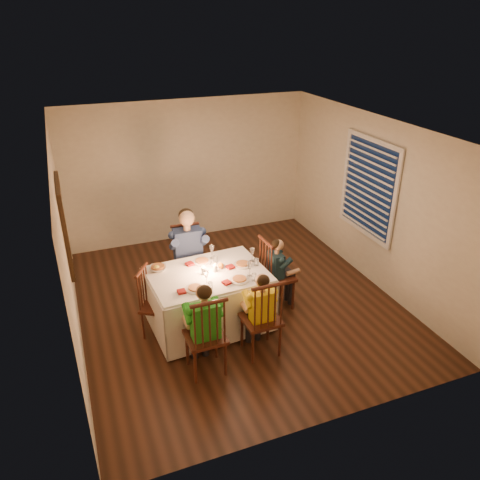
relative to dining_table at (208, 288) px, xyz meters
name	(u,v)px	position (x,y,z in m)	size (l,w,h in m)	color
ground	(237,301)	(0.55, 0.38, -0.58)	(5.00, 5.00, 0.00)	black
wall_left	(66,250)	(-1.70, 0.38, 0.72)	(0.02, 5.00, 2.60)	beige
wall_right	(373,201)	(2.80, 0.38, 0.72)	(0.02, 5.00, 2.60)	beige
wall_back	(188,171)	(0.55, 2.88, 0.72)	(4.50, 0.02, 2.60)	beige
ceiling	(236,129)	(0.55, 0.38, 2.02)	(5.00, 5.00, 0.00)	white
dining_table	(208,288)	(0.00, 0.00, 0.00)	(1.62, 1.22, 0.78)	white
chair_adult	(191,294)	(-0.03, 0.84, -0.58)	(0.46, 0.43, 1.11)	#3A1410
chair_near_left	(207,369)	(-0.32, -0.88, -0.58)	(0.46, 0.43, 1.11)	#3A1410
chair_near_right	(260,351)	(0.43, -0.80, -0.58)	(0.46, 0.43, 1.11)	#3A1410
chair_end	(276,305)	(1.07, 0.09, -0.58)	(0.46, 0.43, 1.11)	#3A1410
chair_extra	(160,332)	(-0.70, 0.05, -0.58)	(0.40, 0.38, 0.98)	#3A1410
adult	(191,294)	(-0.03, 0.84, -0.58)	(0.54, 0.50, 1.40)	navy
child_green	(207,369)	(-0.32, -0.88, -0.58)	(0.44, 0.40, 1.21)	green
child_yellow	(260,351)	(0.43, -0.80, -0.58)	(0.40, 0.36, 1.14)	yellow
child_teal	(276,305)	(1.07, 0.09, -0.58)	(0.36, 0.33, 1.08)	#172E3A
setting_adult	(202,262)	(0.02, 0.32, 0.24)	(0.26, 0.26, 0.02)	silver
setting_green	(195,289)	(-0.27, -0.33, 0.24)	(0.26, 0.26, 0.02)	silver
setting_yellow	(239,280)	(0.33, -0.32, 0.24)	(0.26, 0.26, 0.02)	silver
setting_teal	(243,265)	(0.51, 0.04, 0.24)	(0.26, 0.26, 0.02)	silver
candle_left	(204,271)	(-0.06, 0.00, 0.28)	(0.06, 0.06, 0.10)	white
candle_right	(215,268)	(0.10, 0.01, 0.28)	(0.06, 0.06, 0.10)	white
squash	(157,269)	(-0.62, 0.29, 0.28)	(0.09, 0.09, 0.09)	yellow
orange_fruit	(221,266)	(0.21, 0.07, 0.27)	(0.08, 0.08, 0.08)	orange
serving_bowl	(158,268)	(-0.60, 0.32, 0.26)	(0.22, 0.22, 0.06)	silver
wall_mirror	(65,225)	(-1.66, 0.68, 0.92)	(0.06, 0.95, 1.15)	black
window_blinds	(368,187)	(2.76, 0.48, 0.92)	(0.07, 1.34, 1.54)	#0C1933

